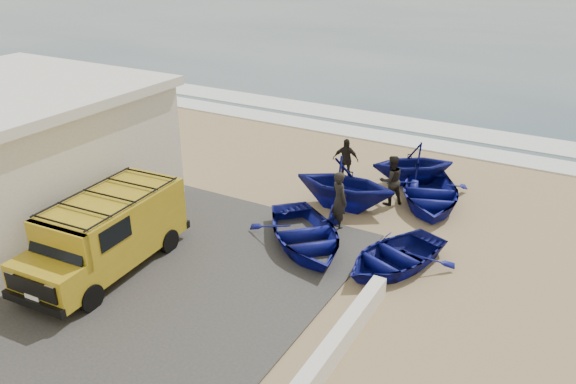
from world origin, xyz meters
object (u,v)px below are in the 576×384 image
at_px(boat_mid_left, 344,183).
at_px(boat_near_right, 394,256).
at_px(parapet, 329,354).
at_px(fisherman_middle, 391,180).
at_px(van, 107,231).
at_px(boat_mid_right, 430,194).
at_px(boat_far_left, 413,163).
at_px(fisherman_back, 345,160).
at_px(fisherman_front, 339,200).
at_px(boat_near_left, 305,235).

bearing_deg(boat_mid_left, boat_near_right, -138.69).
xyz_separation_m(parapet, fisherman_middle, (-1.70, 8.37, 0.62)).
bearing_deg(parapet, boat_near_right, 91.76).
distance_m(van, boat_near_right, 7.99).
bearing_deg(van, boat_mid_right, 48.44).
distance_m(parapet, boat_far_left, 10.62).
xyz_separation_m(boat_mid_left, fisherman_back, (-0.95, 2.19, -0.08)).
height_order(van, fisherman_back, van).
bearing_deg(fisherman_front, boat_mid_left, -36.12).
xyz_separation_m(parapet, fisherman_front, (-2.52, 5.89, 0.68)).
relative_size(van, boat_mid_left, 1.48).
bearing_deg(boat_near_right, parapet, -67.11).
distance_m(boat_near_left, boat_mid_right, 5.29).
relative_size(van, fisherman_middle, 2.89).
bearing_deg(fisherman_front, boat_mid_right, -87.65).
bearing_deg(fisherman_middle, van, 8.44).
relative_size(parapet, van, 1.16).
relative_size(boat_far_left, fisherman_back, 1.82).
bearing_deg(boat_mid_right, boat_far_left, 106.73).
relative_size(boat_mid_right, fisherman_back, 2.44).
distance_m(boat_mid_right, fisherman_back, 3.50).
distance_m(boat_near_left, boat_far_left, 6.39).
distance_m(boat_mid_left, fisherman_back, 2.39).
bearing_deg(boat_near_right, boat_near_left, -154.53).
relative_size(boat_near_right, boat_mid_left, 1.01).
relative_size(boat_mid_right, fisherman_front, 2.14).
bearing_deg(boat_far_left, van, -63.19).
xyz_separation_m(parapet, boat_far_left, (-1.60, 10.49, 0.53)).
relative_size(parapet, boat_mid_right, 1.46).
distance_m(boat_near_left, boat_near_right, 2.73).
height_order(fisherman_front, fisherman_middle, fisherman_front).
height_order(van, boat_far_left, van).
height_order(parapet, boat_mid_left, boat_mid_left).
relative_size(boat_near_right, fisherman_back, 2.10).
xyz_separation_m(boat_mid_left, fisherman_middle, (1.26, 1.10, -0.03)).
xyz_separation_m(boat_mid_right, boat_far_left, (-1.13, 1.53, 0.38)).
relative_size(parapet, boat_near_left, 1.48).
distance_m(fisherman_front, fisherman_middle, 2.61).
height_order(boat_near_left, fisherman_middle, fisherman_middle).
height_order(parapet, fisherman_back, fisherman_back).
xyz_separation_m(van, boat_near_left, (4.20, 3.72, -0.74)).
distance_m(boat_near_right, fisherman_back, 6.30).
bearing_deg(fisherman_front, fisherman_middle, -72.22).
bearing_deg(van, boat_far_left, 57.71).
relative_size(boat_near_right, boat_far_left, 1.15).
relative_size(fisherman_front, fisherman_middle, 1.08).
bearing_deg(fisherman_back, fisherman_front, -83.29).
height_order(parapet, boat_mid_right, boat_mid_right).
distance_m(boat_mid_right, boat_far_left, 1.94).
distance_m(fisherman_middle, fisherman_back, 2.47).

